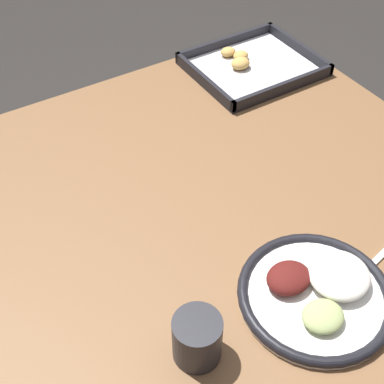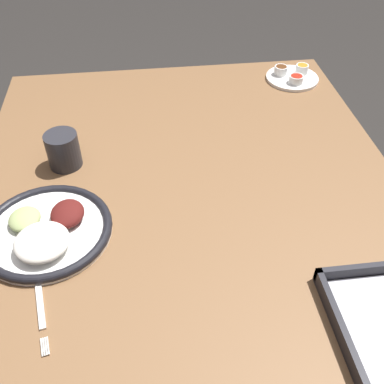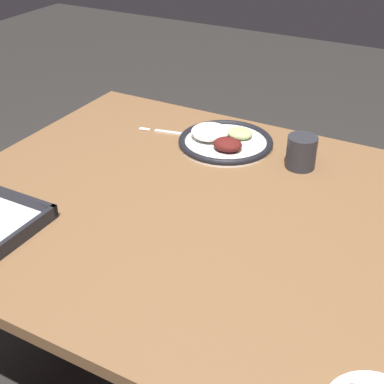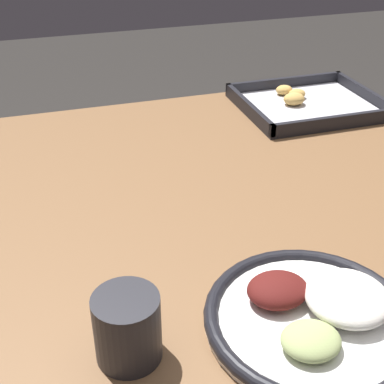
{
  "view_description": "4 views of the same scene",
  "coord_description": "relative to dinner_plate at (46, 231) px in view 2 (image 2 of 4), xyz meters",
  "views": [
    {
      "loc": [
        -0.39,
        -0.67,
        1.54
      ],
      "look_at": [
        0.03,
        0.0,
        0.75
      ],
      "focal_mm": 50.0,
      "sensor_mm": 36.0,
      "label": 1
    },
    {
      "loc": [
        0.78,
        -0.09,
        1.44
      ],
      "look_at": [
        0.03,
        0.0,
        0.75
      ],
      "focal_mm": 42.0,
      "sensor_mm": 36.0,
      "label": 2
    },
    {
      "loc": [
        -0.5,
        0.98,
        1.44
      ],
      "look_at": [
        0.03,
        0.0,
        0.75
      ],
      "focal_mm": 50.0,
      "sensor_mm": 36.0,
      "label": 3
    },
    {
      "loc": [
        -0.22,
        -0.77,
        1.24
      ],
      "look_at": [
        0.03,
        0.0,
        0.75
      ],
      "focal_mm": 50.0,
      "sensor_mm": 36.0,
      "label": 4
    }
  ],
  "objects": [
    {
      "name": "drinking_cup",
      "position": [
        -0.24,
        0.02,
        0.03
      ],
      "size": [
        0.08,
        0.08,
        0.09
      ],
      "color": "#28282D",
      "rests_on": "dining_table"
    },
    {
      "name": "dining_table",
      "position": [
        -0.09,
        0.32,
        -0.1
      ],
      "size": [
        1.29,
        1.04,
        0.72
      ],
      "color": "brown",
      "rests_on": "ground_plane"
    },
    {
      "name": "saucer_plate",
      "position": [
        -0.6,
        0.72,
        -0.0
      ],
      "size": [
        0.17,
        0.17,
        0.04
      ],
      "color": "white",
      "rests_on": "dining_table"
    },
    {
      "name": "dinner_plate",
      "position": [
        0.0,
        0.0,
        0.0
      ],
      "size": [
        0.28,
        0.28,
        0.05
      ],
      "color": "white",
      "rests_on": "dining_table"
    },
    {
      "name": "ground_plane",
      "position": [
        -0.09,
        0.32,
        -0.73
      ],
      "size": [
        8.0,
        8.0,
        0.0
      ],
      "primitive_type": "plane",
      "color": "#282623"
    },
    {
      "name": "fork",
      "position": [
        0.17,
        0.0,
        -0.01
      ],
      "size": [
        0.2,
        0.05,
        0.0
      ],
      "rotation": [
        0.0,
        0.0,
        0.2
      ],
      "color": "silver",
      "rests_on": "dining_table"
    }
  ]
}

